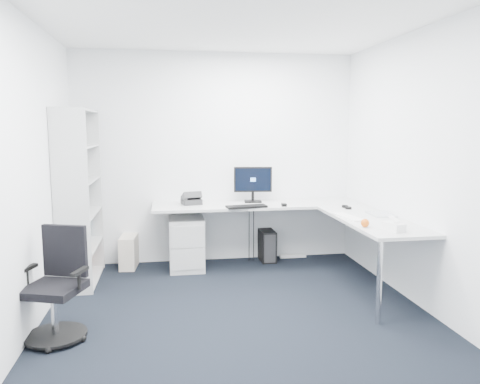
{
  "coord_description": "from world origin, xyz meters",
  "views": [
    {
      "loc": [
        -0.64,
        -3.96,
        1.76
      ],
      "look_at": [
        0.15,
        1.05,
        1.05
      ],
      "focal_mm": 35.0,
      "sensor_mm": 36.0,
      "label": 1
    }
  ],
  "objects": [
    {
      "name": "ground",
      "position": [
        0.0,
        0.0,
        0.0
      ],
      "size": [
        4.2,
        4.2,
        0.0
      ],
      "primitive_type": "plane",
      "color": "black"
    },
    {
      "name": "ceiling",
      "position": [
        0.0,
        0.0,
        2.7
      ],
      "size": [
        4.2,
        4.2,
        0.0
      ],
      "primitive_type": "plane",
      "color": "white"
    },
    {
      "name": "wall_back",
      "position": [
        0.0,
        2.1,
        1.35
      ],
      "size": [
        3.6,
        0.02,
        2.7
      ],
      "primitive_type": "cube",
      "color": "white",
      "rests_on": "ground"
    },
    {
      "name": "wall_front",
      "position": [
        0.0,
        -2.1,
        1.35
      ],
      "size": [
        3.6,
        0.02,
        2.7
      ],
      "primitive_type": "cube",
      "color": "white",
      "rests_on": "ground"
    },
    {
      "name": "wall_left",
      "position": [
        -1.8,
        0.0,
        1.35
      ],
      "size": [
        0.02,
        4.2,
        2.7
      ],
      "primitive_type": "cube",
      "color": "white",
      "rests_on": "ground"
    },
    {
      "name": "wall_right",
      "position": [
        1.8,
        0.0,
        1.35
      ],
      "size": [
        0.02,
        4.2,
        2.7
      ],
      "primitive_type": "cube",
      "color": "white",
      "rests_on": "ground"
    },
    {
      "name": "l_desk",
      "position": [
        0.55,
        1.4,
        0.4
      ],
      "size": [
        2.75,
        1.54,
        0.8
      ],
      "primitive_type": null,
      "color": "#B3B6B6",
      "rests_on": "ground"
    },
    {
      "name": "drawer_pedestal",
      "position": [
        -0.41,
        1.74,
        0.32
      ],
      "size": [
        0.42,
        0.52,
        0.65
      ],
      "primitive_type": "cube",
      "color": "#B3B6B6",
      "rests_on": "ground"
    },
    {
      "name": "bookshelf",
      "position": [
        -1.62,
        1.45,
        0.98
      ],
      "size": [
        0.38,
        0.98,
        1.96
      ],
      "primitive_type": null,
      "color": "#B1B3B3",
      "rests_on": "ground"
    },
    {
      "name": "task_chair",
      "position": [
        -1.58,
        -0.08,
        0.47
      ],
      "size": [
        0.66,
        0.66,
        0.93
      ],
      "primitive_type": null,
      "rotation": [
        0.0,
        0.0,
        -0.33
      ],
      "color": "black",
      "rests_on": "ground"
    },
    {
      "name": "black_pc_tower",
      "position": [
        0.65,
        1.96,
        0.2
      ],
      "size": [
        0.19,
        0.42,
        0.41
      ],
      "primitive_type": "cube",
      "rotation": [
        0.0,
        0.0,
        0.01
      ],
      "color": "black",
      "rests_on": "ground"
    },
    {
      "name": "beige_pc_tower",
      "position": [
        -1.13,
        1.92,
        0.2
      ],
      "size": [
        0.23,
        0.44,
        0.4
      ],
      "primitive_type": "cube",
      "rotation": [
        0.0,
        0.0,
        -0.09
      ],
      "color": "beige",
      "rests_on": "ground"
    },
    {
      "name": "power_strip",
      "position": [
        1.03,
        2.01,
        0.02
      ],
      "size": [
        0.36,
        0.06,
        0.04
      ],
      "primitive_type": "cube",
      "rotation": [
        0.0,
        0.0,
        -0.0
      ],
      "color": "white",
      "rests_on": "ground"
    },
    {
      "name": "monitor",
      "position": [
        0.44,
        1.85,
        1.03
      ],
      "size": [
        0.5,
        0.2,
        0.47
      ],
      "primitive_type": null,
      "rotation": [
        0.0,
        0.0,
        -0.1
      ],
      "color": "black",
      "rests_on": "l_desk"
    },
    {
      "name": "black_keyboard",
      "position": [
        0.3,
        1.47,
        0.81
      ],
      "size": [
        0.5,
        0.23,
        0.02
      ],
      "primitive_type": "cube",
      "rotation": [
        0.0,
        0.0,
        0.13
      ],
      "color": "black",
      "rests_on": "l_desk"
    },
    {
      "name": "mouse",
      "position": [
        0.76,
        1.49,
        0.82
      ],
      "size": [
        0.07,
        0.1,
        0.03
      ],
      "primitive_type": "cube",
      "rotation": [
        0.0,
        0.0,
        -0.1
      ],
      "color": "black",
      "rests_on": "l_desk"
    },
    {
      "name": "desk_phone",
      "position": [
        -0.34,
        1.81,
        0.88
      ],
      "size": [
        0.27,
        0.27,
        0.16
      ],
      "primitive_type": null,
      "rotation": [
        0.0,
        0.0,
        0.22
      ],
      "color": "#28292B",
      "rests_on": "l_desk"
    },
    {
      "name": "laptop",
      "position": [
        1.66,
        0.76,
        0.92
      ],
      "size": [
        0.36,
        0.35,
        0.25
      ],
      "primitive_type": null,
      "rotation": [
        0.0,
        0.0,
        -0.04
      ],
      "color": "silver",
      "rests_on": "l_desk"
    },
    {
      "name": "white_keyboard",
      "position": [
        1.26,
        0.68,
        0.81
      ],
      "size": [
        0.21,
        0.48,
        0.02
      ],
      "primitive_type": "cube",
      "rotation": [
        0.0,
        0.0,
        0.16
      ],
      "color": "white",
      "rests_on": "l_desk"
    },
    {
      "name": "headphones",
      "position": [
        1.46,
        1.23,
        0.83
      ],
      "size": [
        0.12,
        0.18,
        0.05
      ],
      "primitive_type": null,
      "rotation": [
        0.0,
        0.0,
        -0.03
      ],
      "color": "black",
      "rests_on": "l_desk"
    },
    {
      "name": "orange_fruit",
      "position": [
        1.23,
        0.2,
        0.84
      ],
      "size": [
        0.08,
        0.08,
        0.08
      ],
      "primitive_type": "sphere",
      "color": "#DD5E13",
      "rests_on": "l_desk"
    },
    {
      "name": "tissue_box",
      "position": [
        1.43,
        0.02,
        0.84
      ],
      "size": [
        0.16,
        0.23,
        0.07
      ],
      "primitive_type": "cube",
      "rotation": [
        0.0,
        0.0,
        0.22
      ],
      "color": "white",
      "rests_on": "l_desk"
    }
  ]
}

